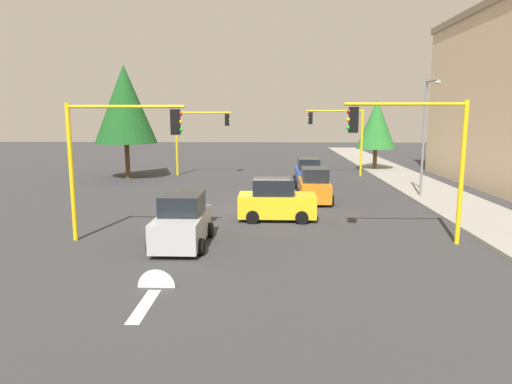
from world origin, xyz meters
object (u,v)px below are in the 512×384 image
at_px(traffic_signal_near_left, 415,143).
at_px(car_blue, 308,173).
at_px(traffic_signal_near_right, 117,144).
at_px(tree_roadside_far, 376,124).
at_px(traffic_signal_far_left, 339,129).
at_px(car_silver, 182,222).
at_px(traffic_signal_far_right, 199,130).
at_px(car_orange, 314,186).
at_px(car_yellow, 276,201).
at_px(street_lamp_curbside, 427,125).
at_px(tree_opposite_side, 125,104).

height_order(traffic_signal_near_left, car_blue, traffic_signal_near_left).
height_order(traffic_signal_near_right, tree_roadside_far, tree_roadside_far).
distance_m(traffic_signal_near_right, traffic_signal_far_left, 22.97).
height_order(traffic_signal_far_left, car_silver, traffic_signal_far_left).
distance_m(traffic_signal_far_left, car_blue, 6.91).
height_order(traffic_signal_far_right, car_silver, traffic_signal_far_right).
height_order(traffic_signal_far_left, car_orange, traffic_signal_far_left).
distance_m(traffic_signal_near_right, car_blue, 16.98).
xyz_separation_m(traffic_signal_far_left, tree_roadside_far, (-4.00, 3.85, 0.26)).
bearing_deg(car_yellow, car_silver, -38.63).
height_order(traffic_signal_far_right, traffic_signal_far_left, traffic_signal_far_left).
distance_m(traffic_signal_near_left, street_lamp_curbside, 10.25).
distance_m(tree_opposite_side, car_silver, 20.71).
bearing_deg(tree_opposite_side, traffic_signal_far_right, 110.43).
xyz_separation_m(tree_opposite_side, car_blue, (3.58, 13.81, -4.82)).
height_order(traffic_signal_near_right, traffic_signal_near_left, traffic_signal_near_left).
bearing_deg(tree_roadside_far, car_orange, -23.75).
height_order(traffic_signal_near_right, traffic_signal_far_right, traffic_signal_near_right).
bearing_deg(tree_opposite_side, traffic_signal_near_left, 42.80).
bearing_deg(traffic_signal_far_left, traffic_signal_near_right, -29.48).
height_order(traffic_signal_far_right, car_yellow, traffic_signal_far_right).
xyz_separation_m(traffic_signal_near_right, tree_roadside_far, (-24.00, 15.15, 0.26)).
height_order(car_yellow, car_orange, same).
distance_m(tree_roadside_far, car_blue, 12.11).
height_order(traffic_signal_near_right, car_blue, traffic_signal_near_right).
bearing_deg(car_orange, traffic_signal_near_left, 18.87).
bearing_deg(car_orange, car_silver, -32.53).
relative_size(traffic_signal_near_right, car_yellow, 1.48).
xyz_separation_m(traffic_signal_near_left, tree_roadside_far, (-24.00, 3.83, 0.20)).
xyz_separation_m(tree_opposite_side, car_silver, (18.53, 7.90, -4.82)).
xyz_separation_m(traffic_signal_far_right, tree_roadside_far, (-4.00, 15.13, 0.35)).
xyz_separation_m(car_orange, car_silver, (9.13, -5.83, 0.00)).
bearing_deg(traffic_signal_near_right, car_orange, 135.77).
bearing_deg(car_yellow, traffic_signal_far_right, -158.98).
distance_m(traffic_signal_far_right, tree_roadside_far, 15.65).
distance_m(street_lamp_curbside, car_orange, 7.41).
distance_m(traffic_signal_far_right, car_orange, 14.41).
relative_size(street_lamp_curbside, tree_roadside_far, 1.12).
xyz_separation_m(traffic_signal_far_right, car_yellow, (16.00, 6.15, -2.84)).
bearing_deg(traffic_signal_far_left, car_orange, -14.40).
height_order(tree_roadside_far, tree_opposite_side, tree_opposite_side).
xyz_separation_m(car_yellow, car_silver, (4.53, -3.62, 0.00)).
bearing_deg(street_lamp_curbside, tree_roadside_far, 178.81).
xyz_separation_m(traffic_signal_far_left, car_orange, (11.39, -2.93, -2.93)).
bearing_deg(car_blue, traffic_signal_far_left, 153.06).
bearing_deg(traffic_signal_near_left, car_yellow, -127.84).
height_order(traffic_signal_far_left, car_yellow, traffic_signal_far_left).
xyz_separation_m(tree_opposite_side, car_yellow, (14.00, 11.52, -4.82)).
height_order(street_lamp_curbside, tree_opposite_side, tree_opposite_side).
bearing_deg(traffic_signal_near_right, street_lamp_curbside, 122.90).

